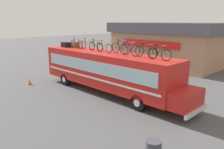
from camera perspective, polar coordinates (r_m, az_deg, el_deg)
name	(u,v)px	position (r m, az deg, el deg)	size (l,w,h in m)	color
ground_plane	(105,92)	(17.19, -1.72, -4.39)	(120.00, 120.00, 0.00)	#4C4C4F
bus	(107,70)	(16.58, -1.24, 1.24)	(13.19, 2.57, 3.02)	red
luggage_bag_1	(66,45)	(20.32, -11.63, 7.43)	(0.74, 0.54, 0.43)	black
luggage_bag_2	(75,45)	(19.89, -9.28, 7.48)	(0.61, 0.50, 0.48)	olive
rooftop_bicycle_1	(76,44)	(19.13, -9.02, 7.66)	(1.72, 0.44, 0.89)	black
rooftop_bicycle_2	(87,45)	(18.37, -6.25, 7.50)	(1.74, 0.44, 0.88)	black
rooftop_bicycle_3	(96,46)	(17.34, -4.12, 7.19)	(1.64, 0.44, 0.88)	black
rooftop_bicycle_4	(104,47)	(16.46, -2.00, 6.87)	(1.63, 0.44, 0.86)	black
rooftop_bicycle_5	(121,48)	(15.87, 2.22, 6.77)	(1.75, 0.44, 0.98)	black
rooftop_bicycle_6	(130,50)	(14.90, 4.47, 6.29)	(1.73, 0.44, 0.97)	black
rooftop_bicycle_7	(146,52)	(14.34, 8.61, 5.77)	(1.74, 0.44, 0.88)	black
rooftop_bicycle_8	(159,54)	(13.47, 11.80, 5.19)	(1.64, 0.44, 0.91)	black
roadside_building	(169,43)	(28.49, 14.16, 7.66)	(13.07, 8.40, 5.04)	tan
traffic_cone	(30,82)	(20.29, -20.14, -1.71)	(0.32, 0.32, 0.50)	orange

